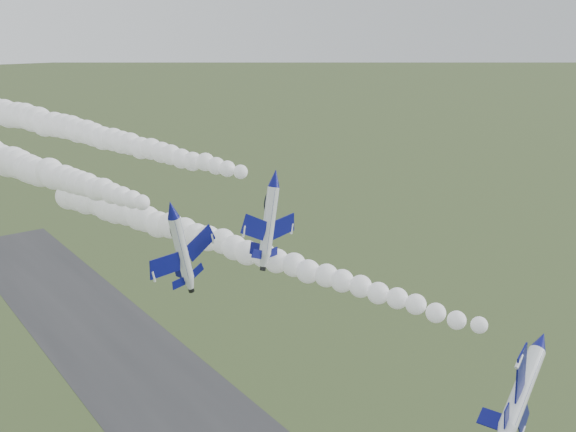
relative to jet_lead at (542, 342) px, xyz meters
name	(u,v)px	position (x,y,z in m)	size (l,w,h in m)	color
jet_lead	(542,342)	(0.00, 0.00, 0.00)	(6.50, 13.90, 10.68)	white
smoke_trail_jet_lead	(228,245)	(-12.09, 39.87, 1.40)	(4.51, 75.22, 4.51)	white
jet_pair_left	(172,209)	(-24.83, 30.12, 10.99)	(9.73, 11.63, 3.39)	white
smoke_trail_jet_pair_left	(30,168)	(-31.96, 57.96, 11.52)	(5.26, 52.30, 5.26)	white
jet_pair_right	(276,178)	(-11.22, 29.86, 12.60)	(10.27, 12.23, 3.64)	white
smoke_trail_jet_pair_right	(100,137)	(-20.91, 60.87, 14.23)	(4.54, 58.45, 4.54)	white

